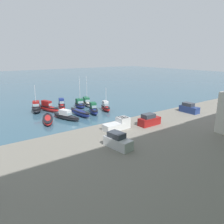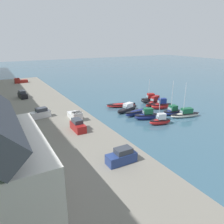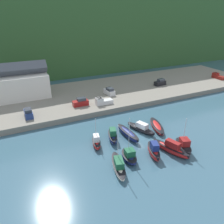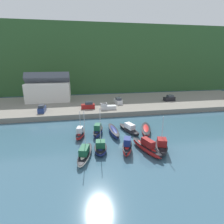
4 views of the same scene
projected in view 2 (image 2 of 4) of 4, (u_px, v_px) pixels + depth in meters
The scene contains 19 objects.
ground_plane at pixel (137, 112), 55.67m from camera, with size 320.00×320.00×0.00m, color #385B70.
quay_promenade at pixel (27, 130), 43.04m from camera, with size 118.70×27.60×1.44m.
harbor_clubhouse at pixel (4, 165), 22.29m from camera, with size 15.46×8.10×10.57m.
moored_boat_0 at pixel (160, 121), 47.20m from camera, with size 2.80×5.25×5.93m.
moored_boat_1 at pixel (147, 115), 50.16m from camera, with size 3.55×6.12×2.71m.
moored_boat_2 at pixel (139, 112), 53.26m from camera, with size 2.14×8.05×1.42m.
moored_boat_3 at pixel (127, 108), 56.06m from camera, with size 4.30×7.81×2.12m.
moored_boat_4 at pixel (121, 105), 59.67m from camera, with size 4.64×8.42×1.00m.
moored_boat_5 at pixel (185, 114), 51.76m from camera, with size 3.80×7.77×8.30m.
moored_boat_6 at pixel (172, 111), 53.48m from camera, with size 2.91×5.02×8.38m.
moored_boat_7 at pixel (161, 105), 57.76m from camera, with size 3.36×5.83×2.89m.
moored_boat_8 at pixel (154, 102), 60.99m from camera, with size 3.94×8.19×2.63m.
moored_boat_9 at pixel (150, 99), 63.39m from camera, with size 3.80×5.85×6.79m.
parked_car_0 at pixel (122, 157), 29.91m from camera, with size 1.83×4.21×2.16m.
parked_car_1 at pixel (41, 113), 47.27m from camera, with size 2.30×4.39×2.16m.
parked_car_2 at pixel (78, 126), 40.58m from camera, with size 4.20×1.81×2.16m.
parked_car_3 at pixel (23, 95), 63.16m from camera, with size 4.39×2.30×2.16m.
pickup_truck_0 at pixel (76, 116), 46.14m from camera, with size 4.77×2.09×1.90m.
pickup_truck_1 at pixel (20, 81), 84.85m from camera, with size 2.14×4.80×1.90m.
Camera 2 is at (-42.83, 31.51, 17.66)m, focal length 35.00 mm.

